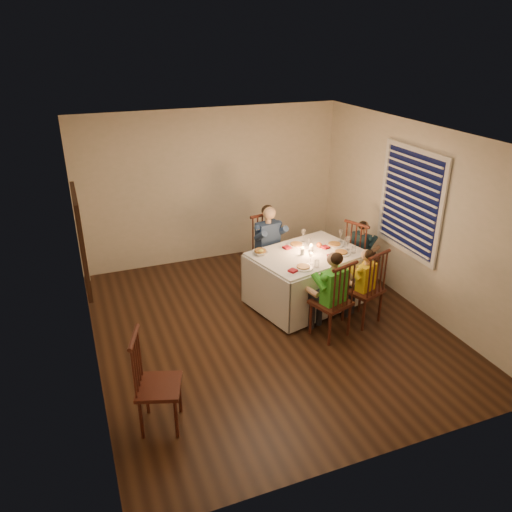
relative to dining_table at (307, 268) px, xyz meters
name	(u,v)px	position (x,y,z in m)	size (l,w,h in m)	color
ground	(267,326)	(-0.78, -0.41, -0.58)	(5.00, 5.00, 0.00)	black
wall_left	(83,267)	(-3.03, -0.41, 0.72)	(0.02, 5.00, 2.60)	beige
wall_right	(415,217)	(1.47, -0.41, 0.72)	(0.02, 5.00, 2.60)	beige
wall_back	(212,186)	(-0.78, 2.09, 0.72)	(4.50, 0.02, 2.60)	beige
ceiling	(269,135)	(-0.78, -0.41, 2.02)	(5.00, 5.00, 0.00)	white
dining_table	(307,268)	(0.00, 0.00, 0.00)	(1.78, 1.47, 0.78)	silver
chair_adult	(268,281)	(-0.25, 0.83, -0.58)	(0.45, 0.43, 1.10)	#3C1B10
chair_near_left	(329,334)	(-0.09, -0.89, -0.58)	(0.45, 0.43, 1.10)	#3C1B10
chair_near_right	(360,320)	(0.49, -0.74, -0.58)	(0.45, 0.43, 1.10)	#3C1B10
chair_end	(358,284)	(1.06, 0.23, -0.58)	(0.45, 0.43, 1.10)	#3C1B10
chair_extra	(163,424)	(-2.50, -1.74, -0.58)	(0.45, 0.43, 1.09)	#3C1B10
adult	(268,281)	(-0.25, 0.83, -0.58)	(0.48, 0.44, 1.28)	navy
child_green	(329,334)	(-0.09, -0.89, -0.58)	(0.43, 0.40, 1.21)	green
child_yellow	(360,320)	(0.49, -0.74, -0.58)	(0.37, 0.34, 1.09)	gold
child_teal	(358,284)	(1.06, 0.23, -0.58)	(0.36, 0.33, 1.08)	#19323E
setting_adult	(296,245)	(-0.03, 0.30, 0.24)	(0.26, 0.26, 0.02)	white
setting_green	(303,268)	(-0.28, -0.43, 0.24)	(0.26, 0.26, 0.02)	white
setting_yellow	(341,253)	(0.44, -0.19, 0.24)	(0.26, 0.26, 0.02)	white
setting_teal	(334,245)	(0.49, 0.10, 0.24)	(0.26, 0.26, 0.02)	white
candle_left	(302,251)	(-0.10, -0.02, 0.28)	(0.06, 0.06, 0.10)	white
candle_right	(311,249)	(0.06, 0.02, 0.28)	(0.06, 0.06, 0.10)	white
squash	(261,252)	(-0.65, 0.17, 0.28)	(0.09, 0.09, 0.09)	#FFEB43
orange_fruit	(319,245)	(0.25, 0.12, 0.27)	(0.08, 0.08, 0.08)	#DC5412
serving_bowl	(260,253)	(-0.65, 0.21, 0.26)	(0.21, 0.21, 0.05)	white
wall_mirror	(81,240)	(-3.00, -0.11, 0.92)	(0.06, 0.95, 1.15)	black
window_blinds	(410,202)	(1.42, -0.31, 0.92)	(0.07, 1.34, 1.54)	black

